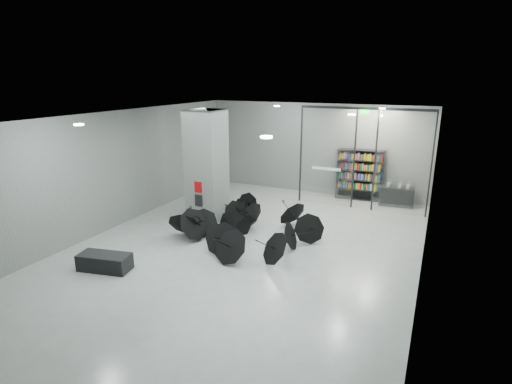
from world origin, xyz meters
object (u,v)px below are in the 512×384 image
at_px(bench, 105,262).
at_px(bookshelf, 360,175).
at_px(column, 207,166).
at_px(shop_counter, 396,196).
at_px(umbrella_cluster, 241,228).

height_order(bench, bookshelf, bookshelf).
xyz_separation_m(column, bench, (-0.37, -4.81, -1.77)).
height_order(column, shop_counter, column).
xyz_separation_m(bookshelf, umbrella_cluster, (-2.67, -5.93, -0.77)).
xyz_separation_m(bench, bookshelf, (5.02, 9.56, 0.86)).
height_order(column, bookshelf, column).
bearing_deg(bookshelf, bench, -122.50).
xyz_separation_m(column, shop_counter, (6.22, 4.47, -1.60)).
bearing_deg(column, umbrella_cluster, -30.72).
bearing_deg(bench, bookshelf, 50.66).
distance_m(column, bookshelf, 6.71).
relative_size(bench, bookshelf, 0.65).
xyz_separation_m(column, umbrella_cluster, (1.98, -1.18, -1.68)).
bearing_deg(umbrella_cluster, bench, -122.91).
bearing_deg(shop_counter, umbrella_cluster, -132.04).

